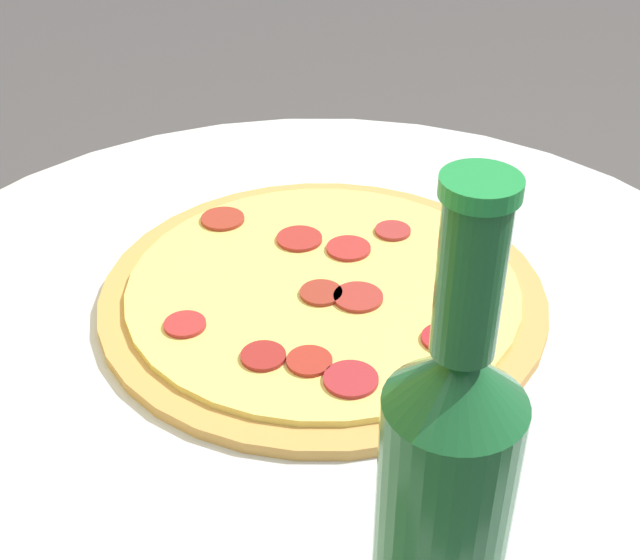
# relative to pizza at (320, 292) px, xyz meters

# --- Properties ---
(table) EXTENTS (0.81, 0.81, 0.69)m
(table) POSITION_rel_pizza_xyz_m (-0.03, -0.00, -0.19)
(table) COLOR silver
(table) RESTS_ON ground_plane
(pizza) EXTENTS (0.38, 0.38, 0.02)m
(pizza) POSITION_rel_pizza_xyz_m (0.00, 0.00, 0.00)
(pizza) COLOR #C68E47
(pizza) RESTS_ON table
(beer_bottle) EXTENTS (0.07, 0.07, 0.29)m
(beer_bottle) POSITION_rel_pizza_xyz_m (-0.31, -0.09, 0.10)
(beer_bottle) COLOR #195628
(beer_bottle) RESTS_ON table
(napkin) EXTENTS (0.16, 0.12, 0.01)m
(napkin) POSITION_rel_pizza_xyz_m (-0.27, 0.16, -0.00)
(napkin) COLOR white
(napkin) RESTS_ON table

